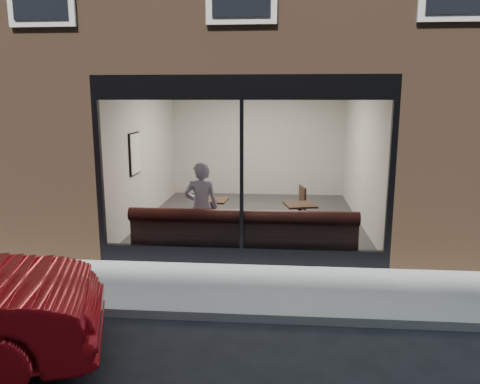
# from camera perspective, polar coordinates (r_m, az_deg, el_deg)

# --- Properties ---
(ground) EXTENTS (120.00, 120.00, 0.00)m
(ground) POSITION_cam_1_polar(r_m,az_deg,el_deg) (6.34, -1.34, -15.17)
(ground) COLOR black
(ground) RESTS_ON ground
(sidewalk_near) EXTENTS (40.00, 2.00, 0.01)m
(sidewalk_near) POSITION_cam_1_polar(r_m,az_deg,el_deg) (7.24, -0.48, -11.59)
(sidewalk_near) COLOR gray
(sidewalk_near) RESTS_ON ground
(kerb_near) EXTENTS (40.00, 0.10, 0.12)m
(kerb_near) POSITION_cam_1_polar(r_m,az_deg,el_deg) (6.26, -1.39, -14.89)
(kerb_near) COLOR gray
(kerb_near) RESTS_ON ground
(host_building_pier_left) EXTENTS (2.50, 12.00, 3.20)m
(host_building_pier_left) POSITION_cam_1_polar(r_m,az_deg,el_deg) (14.37, -13.00, 6.22)
(host_building_pier_left) COLOR brown
(host_building_pier_left) RESTS_ON ground
(host_building_pier_right) EXTENTS (2.50, 12.00, 3.20)m
(host_building_pier_right) POSITION_cam_1_polar(r_m,az_deg,el_deg) (14.04, 17.77, 5.86)
(host_building_pier_right) COLOR brown
(host_building_pier_right) RESTS_ON ground
(host_building_backfill) EXTENTS (5.00, 6.00, 3.20)m
(host_building_backfill) POSITION_cam_1_polar(r_m,az_deg,el_deg) (16.69, 2.69, 7.19)
(host_building_backfill) COLOR brown
(host_building_backfill) RESTS_ON ground
(cafe_floor) EXTENTS (6.00, 6.00, 0.00)m
(cafe_floor) POSITION_cam_1_polar(r_m,az_deg,el_deg) (11.01, 1.43, -3.37)
(cafe_floor) COLOR #2D2D30
(cafe_floor) RESTS_ON ground
(cafe_ceiling) EXTENTS (6.00, 6.00, 0.00)m
(cafe_ceiling) POSITION_cam_1_polar(r_m,az_deg,el_deg) (10.65, 1.52, 13.34)
(cafe_ceiling) COLOR white
(cafe_ceiling) RESTS_ON host_building_upper
(cafe_wall_back) EXTENTS (5.00, 0.00, 5.00)m
(cafe_wall_back) POSITION_cam_1_polar(r_m,az_deg,el_deg) (13.69, 2.21, 6.26)
(cafe_wall_back) COLOR silver
(cafe_wall_back) RESTS_ON ground
(cafe_wall_left) EXTENTS (0.00, 6.00, 6.00)m
(cafe_wall_left) POSITION_cam_1_polar(r_m,az_deg,el_deg) (11.14, -11.46, 4.85)
(cafe_wall_left) COLOR silver
(cafe_wall_left) RESTS_ON ground
(cafe_wall_right) EXTENTS (0.00, 6.00, 6.00)m
(cafe_wall_right) POSITION_cam_1_polar(r_m,az_deg,el_deg) (10.86, 14.74, 4.53)
(cafe_wall_right) COLOR silver
(cafe_wall_right) RESTS_ON ground
(storefront_kick) EXTENTS (5.00, 0.10, 0.30)m
(storefront_kick) POSITION_cam_1_polar(r_m,az_deg,el_deg) (8.16, 0.20, -7.78)
(storefront_kick) COLOR black
(storefront_kick) RESTS_ON ground
(storefront_header) EXTENTS (5.00, 0.10, 0.40)m
(storefront_header) POSITION_cam_1_polar(r_m,az_deg,el_deg) (7.71, 0.22, 12.65)
(storefront_header) COLOR black
(storefront_header) RESTS_ON host_building_upper
(storefront_mullion) EXTENTS (0.06, 0.10, 2.50)m
(storefront_mullion) POSITION_cam_1_polar(r_m,az_deg,el_deg) (7.81, 0.21, 1.96)
(storefront_mullion) COLOR black
(storefront_mullion) RESTS_ON storefront_kick
(storefront_glass) EXTENTS (4.80, 0.00, 4.80)m
(storefront_glass) POSITION_cam_1_polar(r_m,az_deg,el_deg) (7.78, 0.19, 1.92)
(storefront_glass) COLOR white
(storefront_glass) RESTS_ON storefront_kick
(banquette) EXTENTS (4.00, 0.55, 0.45)m
(banquette) POSITION_cam_1_polar(r_m,az_deg,el_deg) (8.51, 0.42, -6.42)
(banquette) COLOR #321612
(banquette) RESTS_ON cafe_floor
(person) EXTENTS (0.67, 0.48, 1.71)m
(person) POSITION_cam_1_polar(r_m,az_deg,el_deg) (8.61, -4.72, -1.91)
(person) COLOR #A1A9D0
(person) RESTS_ON cafe_floor
(cafe_table_left) EXTENTS (0.62, 0.62, 0.04)m
(cafe_table_left) POSITION_cam_1_polar(r_m,az_deg,el_deg) (9.75, -3.33, -1.00)
(cafe_table_left) COLOR black
(cafe_table_left) RESTS_ON cafe_floor
(cafe_table_right) EXTENTS (0.69, 0.69, 0.04)m
(cafe_table_right) POSITION_cam_1_polar(r_m,az_deg,el_deg) (9.39, 7.32, -1.56)
(cafe_table_right) COLOR black
(cafe_table_right) RESTS_ON cafe_floor
(cafe_chair_right) EXTENTS (0.55, 0.55, 0.04)m
(cafe_chair_right) POSITION_cam_1_polar(r_m,az_deg,el_deg) (10.29, 6.52, -3.24)
(cafe_chair_right) COLOR black
(cafe_chair_right) RESTS_ON cafe_floor
(wall_poster) EXTENTS (0.02, 0.63, 0.85)m
(wall_poster) POSITION_cam_1_polar(r_m,az_deg,el_deg) (10.28, -12.63, 4.59)
(wall_poster) COLOR white
(wall_poster) RESTS_ON cafe_wall_left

